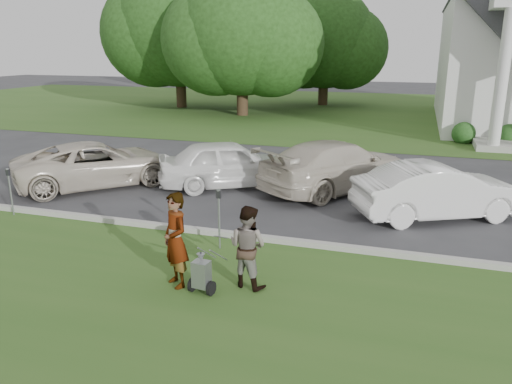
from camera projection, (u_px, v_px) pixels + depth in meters
The scene contains 16 objects.
ground at pixel (253, 250), 11.36m from camera, with size 120.00×120.00×0.00m, color #333335.
grass_strip at pixel (199, 314), 8.62m from camera, with size 80.00×7.00×0.01m, color #31581E.
church_lawn at pixel (370, 111), 36.03m from camera, with size 80.00×30.00×0.01m, color #31581E.
curb at pixel (261, 238), 11.84m from camera, with size 80.00×0.18×0.15m, color #9E9E93.
tree_left at pixel (242, 36), 32.39m from camera, with size 10.63×8.40×9.71m.
tree_far at pixel (178, 29), 36.74m from camera, with size 11.64×9.20×10.73m.
tree_back at pixel (325, 43), 38.63m from camera, with size 9.61×7.60×8.89m.
striping_cart at pixel (202, 275), 9.26m from camera, with size 0.50×0.96×0.87m.
person_left at pixel (176, 241), 9.40m from camera, with size 0.67×0.44×1.85m, color #999999.
person_right at pixel (248, 247), 9.42m from camera, with size 0.78×0.61×1.61m, color #999999.
parking_meter_near at pixel (219, 212), 11.17m from camera, with size 0.10×0.09×1.41m.
parking_meter_far at pixel (10, 186), 13.45m from camera, with size 0.10×0.09×1.32m.
car_a at pixel (98, 164), 16.46m from camera, with size 2.42×5.24×1.46m, color beige.
car_b at pixel (229, 164), 16.30m from camera, with size 1.84×4.58×1.56m, color white.
car_c at pixel (338, 166), 15.93m from camera, with size 2.24×5.51×1.60m, color beige.
car_d at pixel (438, 191), 13.31m from camera, with size 1.57×4.49×1.48m, color white.
Camera 1 is at (3.29, -10.02, 4.44)m, focal length 35.00 mm.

